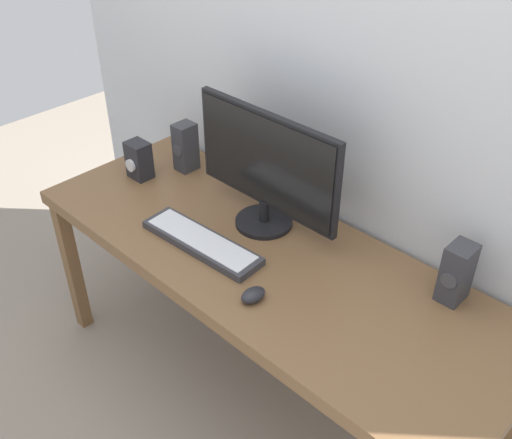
# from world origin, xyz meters

# --- Properties ---
(ground_plane) EXTENTS (6.00, 6.00, 0.00)m
(ground_plane) POSITION_xyz_m (0.00, 0.00, 0.00)
(ground_plane) COLOR gray
(desk) EXTENTS (1.76, 0.65, 0.70)m
(desk) POSITION_xyz_m (0.00, 0.00, 0.64)
(desk) COLOR brown
(desk) RESTS_ON ground_plane
(monitor) EXTENTS (0.60, 0.20, 0.42)m
(monitor) POSITION_xyz_m (-0.11, 0.13, 0.93)
(monitor) COLOR black
(monitor) RESTS_ON desk
(keyboard_primary) EXTENTS (0.47, 0.15, 0.03)m
(keyboard_primary) POSITION_xyz_m (-0.18, -0.11, 0.72)
(keyboard_primary) COLOR #333338
(keyboard_primary) RESTS_ON desk
(mouse) EXTENTS (0.06, 0.09, 0.04)m
(mouse) POSITION_xyz_m (0.13, -0.18, 0.72)
(mouse) COLOR #232328
(mouse) RESTS_ON desk
(speaker_right) EXTENTS (0.07, 0.10, 0.19)m
(speaker_right) POSITION_xyz_m (0.55, 0.24, 0.80)
(speaker_right) COLOR #333338
(speaker_right) RESTS_ON desk
(speaker_left) EXTENTS (0.07, 0.09, 0.20)m
(speaker_left) POSITION_xyz_m (-0.60, 0.19, 0.80)
(speaker_left) COLOR #333338
(speaker_left) RESTS_ON desk
(audio_controller) EXTENTS (0.09, 0.09, 0.15)m
(audio_controller) POSITION_xyz_m (-0.69, 0.02, 0.78)
(audio_controller) COLOR #232328
(audio_controller) RESTS_ON desk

